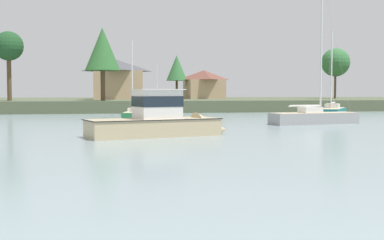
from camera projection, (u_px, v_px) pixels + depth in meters
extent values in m
cube|color=#4C563D|center=(140.00, 103.00, 99.66)|extent=(186.38, 53.84, 1.83)
cube|color=gray|center=(314.00, 122.00, 48.66)|extent=(9.45, 3.87, 1.85)
cube|color=#CCB78E|center=(314.00, 113.00, 48.61)|extent=(8.86, 3.50, 0.04)
cube|color=silver|center=(310.00, 110.00, 48.42)|extent=(2.25, 1.79, 0.55)
cylinder|color=silver|center=(321.00, 45.00, 48.50)|extent=(0.18, 0.18, 13.30)
cylinder|color=silver|center=(305.00, 106.00, 48.17)|extent=(3.64, 0.80, 0.15)
cylinder|color=silver|center=(305.00, 106.00, 48.16)|extent=(3.28, 0.73, 0.14)
cylinder|color=#999999|center=(337.00, 46.00, 49.18)|extent=(3.64, 0.67, 13.26)
cube|color=#236B3D|center=(133.00, 117.00, 59.36)|extent=(3.20, 7.36, 1.30)
cube|color=#CCB78E|center=(133.00, 112.00, 59.32)|extent=(2.89, 6.90, 0.04)
cube|color=silver|center=(133.00, 110.00, 59.66)|extent=(1.49, 1.77, 0.43)
cylinder|color=silver|center=(132.00, 76.00, 58.51)|extent=(0.14, 0.14, 8.46)
cylinder|color=silver|center=(134.00, 107.00, 60.14)|extent=(0.65, 2.82, 0.11)
cylinder|color=silver|center=(134.00, 107.00, 60.14)|extent=(0.62, 2.55, 0.14)
cylinder|color=#999999|center=(131.00, 76.00, 57.09)|extent=(0.55, 2.82, 8.42)
cube|color=tan|center=(154.00, 132.00, 35.06)|extent=(9.82, 5.34, 1.95)
cone|color=tan|center=(211.00, 130.00, 37.12)|extent=(3.23, 3.31, 2.73)
cube|color=black|center=(154.00, 119.00, 35.01)|extent=(10.03, 5.50, 0.05)
cube|color=silver|center=(157.00, 104.00, 35.07)|extent=(3.47, 3.10, 2.04)
cube|color=#19232D|center=(157.00, 101.00, 35.06)|extent=(3.54, 3.16, 0.73)
cube|color=beige|center=(157.00, 89.00, 35.01)|extent=(3.92, 3.57, 0.06)
cylinder|color=silver|center=(157.00, 77.00, 34.96)|extent=(0.03, 0.03, 1.78)
cube|color=#196B70|center=(332.00, 115.00, 65.07)|extent=(7.60, 9.27, 1.71)
cube|color=#CCB78E|center=(332.00, 108.00, 65.02)|extent=(7.01, 8.62, 0.04)
cube|color=silver|center=(332.00, 106.00, 65.43)|extent=(2.60, 2.69, 0.57)
cylinder|color=silver|center=(332.00, 68.00, 64.03)|extent=(0.19, 0.19, 10.43)
cylinder|color=silver|center=(333.00, 103.00, 66.01)|extent=(2.28, 3.18, 0.15)
cylinder|color=silver|center=(333.00, 102.00, 66.01)|extent=(2.06, 2.86, 0.14)
cylinder|color=#999999|center=(329.00, 68.00, 62.31)|extent=(2.18, 3.11, 10.38)
cylinder|color=brown|center=(103.00, 76.00, 75.48)|extent=(0.70, 0.70, 7.59)
cone|color=#2D602D|center=(103.00, 49.00, 75.25)|extent=(5.35, 5.35, 6.54)
cylinder|color=brown|center=(177.00, 84.00, 97.64)|extent=(0.45, 0.45, 5.91)
cone|color=#336B38|center=(177.00, 68.00, 97.46)|extent=(4.10, 4.10, 5.01)
cylinder|color=brown|center=(335.00, 84.00, 100.80)|extent=(0.44, 0.44, 6.08)
sphere|color=#336B38|center=(336.00, 62.00, 100.55)|extent=(5.77, 5.77, 5.77)
cylinder|color=brown|center=(9.00, 77.00, 74.28)|extent=(0.65, 0.65, 7.26)
sphere|color=#1E4723|center=(9.00, 46.00, 74.02)|extent=(4.40, 4.40, 4.40)
cube|color=tan|center=(204.00, 89.00, 98.72)|extent=(7.02, 8.29, 3.77)
pyramid|color=brown|center=(204.00, 75.00, 98.56)|extent=(7.58, 8.95, 1.92)
cube|color=tan|center=(117.00, 85.00, 91.52)|extent=(8.65, 9.39, 5.19)
pyramid|color=#47474C|center=(117.00, 66.00, 91.31)|extent=(9.34, 10.14, 2.12)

